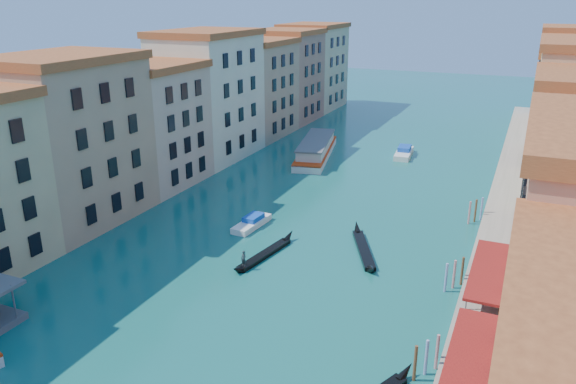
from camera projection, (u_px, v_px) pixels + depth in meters
name	position (u px, v px, depth m)	size (l,w,h in m)	color
left_bank_palazzos	(188.00, 106.00, 88.29)	(12.80, 128.40, 21.00)	beige
quay	(504.00, 203.00, 73.46)	(4.00, 140.00, 1.00)	gray
restaurant_awnings	(468.00, 375.00, 36.26)	(3.20, 44.55, 3.12)	maroon
mooring_poles_right	(433.00, 339.00, 43.00)	(1.44, 54.24, 3.20)	brown
vaporetto_far	(316.00, 149.00, 96.00)	(8.90, 20.98, 3.04)	silver
gondola_fore	(265.00, 253.00, 59.47)	(2.67, 11.30, 2.26)	black
gondola_far	(363.00, 248.00, 60.77)	(6.06, 11.60, 1.75)	black
motorboat_mid	(252.00, 222.00, 67.16)	(2.43, 6.44, 1.31)	white
motorboat_far	(404.00, 152.00, 96.71)	(3.16, 8.05, 1.63)	silver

